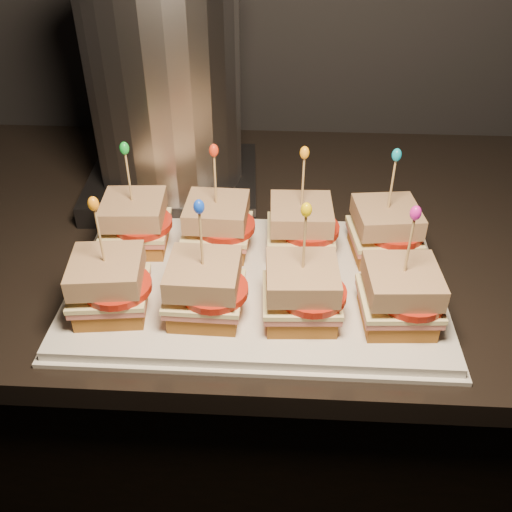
{
  "coord_description": "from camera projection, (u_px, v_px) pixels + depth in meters",
  "views": [
    {
      "loc": [
        -0.9,
        0.91,
        1.38
      ],
      "look_at": [
        -0.93,
        1.49,
        0.96
      ],
      "focal_mm": 40.0,
      "sensor_mm": 36.0,
      "label": 1
    }
  ],
  "objects": [
    {
      "name": "cabinet",
      "position": [
        433.0,
        422.0,
        1.14
      ],
      "size": [
        2.35,
        0.66,
        0.87
      ],
      "primitive_type": "cube",
      "color": "black",
      "rests_on": "ground"
    },
    {
      "name": "granite_slab",
      "position": [
        486.0,
        235.0,
        0.88
      ],
      "size": [
        2.39,
        0.7,
        0.03
      ],
      "primitive_type": "cube",
      "color": "black",
      "rests_on": "cabinet"
    },
    {
      "name": "platter",
      "position": [
        256.0,
        285.0,
        0.74
      ],
      "size": [
        0.47,
        0.29,
        0.02
      ],
      "primitive_type": "cube",
      "color": "white",
      "rests_on": "granite_slab"
    },
    {
      "name": "platter_rim",
      "position": [
        256.0,
        288.0,
        0.74
      ],
      "size": [
        0.48,
        0.3,
        0.01
      ],
      "primitive_type": "cube",
      "color": "white",
      "rests_on": "granite_slab"
    },
    {
      "name": "sandwich_0_bread_bot",
      "position": [
        138.0,
        239.0,
        0.79
      ],
      "size": [
        0.08,
        0.08,
        0.02
      ],
      "primitive_type": "cube",
      "rotation": [
        0.0,
        0.0,
        0.06
      ],
      "color": "brown",
      "rests_on": "platter"
    },
    {
      "name": "sandwich_0_ham",
      "position": [
        136.0,
        230.0,
        0.78
      ],
      "size": [
        0.09,
        0.09,
        0.01
      ],
      "primitive_type": "cube",
      "rotation": [
        0.0,
        0.0,
        0.06
      ],
      "color": "#CA685B",
      "rests_on": "sandwich_0_bread_bot"
    },
    {
      "name": "sandwich_0_cheese",
      "position": [
        136.0,
        225.0,
        0.78
      ],
      "size": [
        0.09,
        0.09,
        0.01
      ],
      "primitive_type": "cube",
      "rotation": [
        0.0,
        0.0,
        0.06
      ],
      "color": "#FAEEA2",
      "rests_on": "sandwich_0_ham"
    },
    {
      "name": "sandwich_0_tomato",
      "position": [
        143.0,
        223.0,
        0.77
      ],
      "size": [
        0.08,
        0.08,
        0.01
      ],
      "primitive_type": "cylinder",
      "color": "#B22212",
      "rests_on": "sandwich_0_cheese"
    },
    {
      "name": "sandwich_0_bread_top",
      "position": [
        133.0,
        209.0,
        0.76
      ],
      "size": [
        0.09,
        0.09,
        0.03
      ],
      "primitive_type": "cube",
      "rotation": [
        0.0,
        0.0,
        0.06
      ],
      "color": "brown",
      "rests_on": "sandwich_0_tomato"
    },
    {
      "name": "sandwich_0_pick",
      "position": [
        129.0,
        180.0,
        0.74
      ],
      "size": [
        0.0,
        0.0,
        0.09
      ],
      "primitive_type": "cylinder",
      "color": "tan",
      "rests_on": "sandwich_0_bread_top"
    },
    {
      "name": "sandwich_0_frill",
      "position": [
        124.0,
        148.0,
        0.71
      ],
      "size": [
        0.01,
        0.01,
        0.02
      ],
      "primitive_type": "ellipsoid",
      "color": "green",
      "rests_on": "sandwich_0_pick"
    },
    {
      "name": "sandwich_1_bread_bot",
      "position": [
        218.0,
        241.0,
        0.79
      ],
      "size": [
        0.08,
        0.08,
        0.02
      ],
      "primitive_type": "cube",
      "rotation": [
        0.0,
        0.0,
        -0.03
      ],
      "color": "brown",
      "rests_on": "platter"
    },
    {
      "name": "sandwich_1_ham",
      "position": [
        218.0,
        232.0,
        0.78
      ],
      "size": [
        0.09,
        0.09,
        0.01
      ],
      "primitive_type": "cube",
      "rotation": [
        0.0,
        0.0,
        -0.03
      ],
      "color": "#CA685B",
      "rests_on": "sandwich_1_bread_bot"
    },
    {
      "name": "sandwich_1_cheese",
      "position": [
        217.0,
        228.0,
        0.77
      ],
      "size": [
        0.09,
        0.09,
        0.01
      ],
      "primitive_type": "cube",
      "rotation": [
        0.0,
        0.0,
        -0.03
      ],
      "color": "#FAEEA2",
      "rests_on": "sandwich_1_ham"
    },
    {
      "name": "sandwich_1_tomato",
      "position": [
        226.0,
        226.0,
        0.76
      ],
      "size": [
        0.08,
        0.08,
        0.01
      ],
      "primitive_type": "cylinder",
      "color": "#B22212",
      "rests_on": "sandwich_1_cheese"
    },
    {
      "name": "sandwich_1_bread_top",
      "position": [
        217.0,
        212.0,
        0.76
      ],
      "size": [
        0.08,
        0.08,
        0.03
      ],
      "primitive_type": "cube",
      "rotation": [
        0.0,
        0.0,
        -0.03
      ],
      "color": "brown",
      "rests_on": "sandwich_1_tomato"
    },
    {
      "name": "sandwich_1_pick",
      "position": [
        215.0,
        183.0,
        0.73
      ],
      "size": [
        0.0,
        0.0,
        0.09
      ],
      "primitive_type": "cylinder",
      "color": "tan",
      "rests_on": "sandwich_1_bread_top"
    },
    {
      "name": "sandwich_1_frill",
      "position": [
        214.0,
        150.0,
        0.71
      ],
      "size": [
        0.01,
        0.01,
        0.02
      ],
      "primitive_type": "ellipsoid",
      "color": "red",
      "rests_on": "sandwich_1_pick"
    },
    {
      "name": "sandwich_2_bread_bot",
      "position": [
        300.0,
        244.0,
        0.78
      ],
      "size": [
        0.08,
        0.08,
        0.02
      ],
      "primitive_type": "cube",
      "rotation": [
        0.0,
        0.0,
        0.03
      ],
      "color": "brown",
      "rests_on": "platter"
    },
    {
      "name": "sandwich_2_ham",
      "position": [
        300.0,
        235.0,
        0.77
      ],
      "size": [
        0.09,
        0.09,
        0.01
      ],
      "primitive_type": "cube",
      "rotation": [
        0.0,
        0.0,
        0.03
      ],
      "color": "#CA685B",
      "rests_on": "sandwich_2_bread_bot"
    },
    {
      "name": "sandwich_2_cheese",
      "position": [
        300.0,
        230.0,
        0.77
      ],
      "size": [
        0.09,
        0.09,
        0.01
      ],
      "primitive_type": "cube",
      "rotation": [
        0.0,
        0.0,
        0.03
      ],
      "color": "#FAEEA2",
      "rests_on": "sandwich_2_ham"
    },
    {
      "name": "sandwich_2_tomato",
      "position": [
        310.0,
        228.0,
        0.76
      ],
      "size": [
        0.08,
        0.08,
        0.01
      ],
      "primitive_type": "cylinder",
      "color": "#B22212",
      "rests_on": "sandwich_2_cheese"
    },
    {
      "name": "sandwich_2_bread_top",
      "position": [
        301.0,
        214.0,
        0.75
      ],
      "size": [
        0.08,
        0.08,
        0.03
      ],
      "primitive_type": "cube",
      "rotation": [
        0.0,
        0.0,
        0.03
      ],
      "color": "brown",
      "rests_on": "sandwich_2_tomato"
    },
    {
      "name": "sandwich_2_pick",
      "position": [
        303.0,
        185.0,
        0.73
      ],
      "size": [
        0.0,
        0.0,
        0.09
      ],
      "primitive_type": "cylinder",
      "color": "tan",
      "rests_on": "sandwich_2_bread_top"
    },
    {
      "name": "sandwich_2_frill",
      "position": [
        305.0,
        153.0,
        0.7
      ],
      "size": [
        0.01,
        0.01,
        0.02
      ],
      "primitive_type": "ellipsoid",
      "color": "#FC9F17",
      "rests_on": "sandwich_2_pick"
    },
    {
      "name": "sandwich_3_bread_bot",
      "position": [
        382.0,
        246.0,
        0.78
      ],
      "size": [
        0.09,
        0.09,
        0.02
      ],
      "primitive_type": "cube",
      "rotation": [
        0.0,
        0.0,
        0.12
      ],
      "color": "brown",
      "rests_on": "platter"
    },
    {
      "name": "sandwich_3_ham",
      "position": [
        384.0,
        237.0,
        0.77
      ],
      "size": [
        0.1,
        0.09,
        0.01
      ],
      "primitive_type": "cube",
      "rotation": [
        0.0,
        0.0,
        0.12
      ],
      "color": "#CA685B",
      "rests_on": "sandwich_3_bread_bot"
    },
    {
      "name": "sandwich_3_cheese",
      "position": [
        384.0,
        233.0,
        0.76
      ],
      "size": [
        0.1,
        0.1,
        0.01
      ],
      "primitive_type": "cube",
      "rotation": [
        0.0,
        0.0,
        0.12
      ],
      "color": "#FAEEA2",
      "rests_on": "sandwich_3_ham"
    },
    {
      "name": "sandwich_3_tomato",
      "position": [
        395.0,
        231.0,
        0.75
      ],
      "size": [
        0.08,
        0.08,
        0.01
      ],
      "primitive_type": "cylinder",
      "color": "#B22212",
      "rests_on": "sandwich_3_cheese"
    },
    {
      "name": "sandwich_3_bread_top",
      "position": [
        387.0,
        217.0,
        0.75
      ],
      "size": [
        0.09,
        0.09,
        0.03
      ],
      "primitive_type": "cube",
      "rotation": [
        0.0,
        0.0,
        0.12
      ],
      "color": "brown",
      "rests_on": "sandwich_3_tomato"
    },
    {
      "name": "sandwich_3_pick",
      "position": [
        391.0,
        187.0,
        0.72
      ],
      "size": [
        0.0,
        0.0,
        0.09
      ],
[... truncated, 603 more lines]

